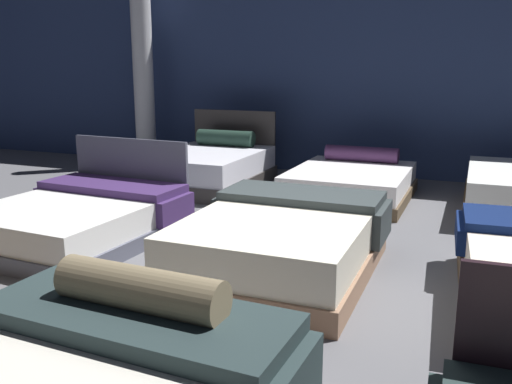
{
  "coord_description": "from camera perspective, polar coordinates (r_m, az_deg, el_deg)",
  "views": [
    {
      "loc": [
        1.47,
        -4.35,
        1.76
      ],
      "look_at": [
        -0.32,
        0.13,
        0.65
      ],
      "focal_mm": 38.65,
      "sensor_mm": 36.0,
      "label": 1
    }
  ],
  "objects": [
    {
      "name": "bed_3",
      "position": [
        5.92,
        -17.82,
        -2.62
      ],
      "size": [
        1.78,
        2.01,
        0.95
      ],
      "rotation": [
        0.0,
        0.0,
        -0.06
      ],
      "color": "#4D4F5F",
      "rests_on": "ground_plane"
    },
    {
      "name": "support_pillar",
      "position": [
        9.94,
        -11.62,
        12.67
      ],
      "size": [
        0.35,
        0.35,
        3.5
      ],
      "primitive_type": "cylinder",
      "color": "silver",
      "rests_on": "ground_plane"
    },
    {
      "name": "bed_7",
      "position": [
        7.54,
        9.8,
        0.95
      ],
      "size": [
        1.57,
        1.96,
        0.63
      ],
      "rotation": [
        0.0,
        0.0,
        -0.01
      ],
      "color": "brown",
      "rests_on": "ground_plane"
    },
    {
      "name": "bed_6",
      "position": [
        8.22,
        -4.94,
        2.56
      ],
      "size": [
        1.52,
        2.01,
        1.05
      ],
      "rotation": [
        0.0,
        0.0,
        -0.01
      ],
      "color": "#322E2C",
      "rests_on": "ground_plane"
    },
    {
      "name": "bed_4",
      "position": [
        4.78,
        2.65,
        -5.2
      ],
      "size": [
        1.6,
        2.0,
        0.59
      ],
      "rotation": [
        0.0,
        0.0,
        0.0
      ],
      "color": "#8D6950",
      "rests_on": "ground_plane"
    },
    {
      "name": "ground_plane",
      "position": [
        4.92,
        2.93,
        -8.12
      ],
      "size": [
        18.0,
        18.0,
        0.02
      ],
      "primitive_type": "cube",
      "color": "#5B5B60"
    },
    {
      "name": "showroom_back_wall",
      "position": [
        9.04,
        12.75,
        12.61
      ],
      "size": [
        18.0,
        0.06,
        3.5
      ],
      "primitive_type": "cube",
      "color": "navy",
      "rests_on": "ground_plane"
    }
  ]
}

